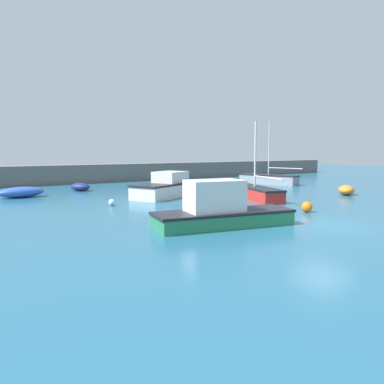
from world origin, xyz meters
TOP-DOWN VIEW (x-y plane):
  - ground_plane at (0.00, 0.00)m, footprint 120.00×120.00m
  - harbor_breakwater at (0.00, 27.27)m, footprint 64.83×2.47m
  - sailboat_short_mast at (3.58, 8.33)m, footprint 3.12×6.73m
  - rowboat_blue_near at (-9.66, 17.82)m, footprint 3.13×1.54m
  - dinghy_near_pier at (-4.91, 19.93)m, footprint 1.82×2.16m
  - motorboat_grey_hull at (-4.09, 2.17)m, footprint 6.46×3.05m
  - motorboat_with_cabin at (-0.78, 12.67)m, footprint 6.28×4.59m
  - fishing_dinghy_green at (11.03, 6.41)m, footprint 2.31×2.13m
  - sailboat_tall_mast at (12.44, 16.01)m, footprint 3.13×6.41m
  - rowboat_white_midwater at (-1.71, 7.02)m, footprint 3.04×2.33m
  - mooring_buoy_white at (-5.75, 10.69)m, footprint 0.38×0.38m
  - mooring_buoy_orange at (2.11, 2.64)m, footprint 0.58×0.58m

SIDE VIEW (x-z plane):
  - ground_plane at x=0.00m, z-range -0.20..0.00m
  - mooring_buoy_white at x=-5.75m, z-range 0.00..0.38m
  - mooring_buoy_orange at x=2.11m, z-range 0.00..0.58m
  - dinghy_near_pier at x=-4.91m, z-range 0.00..0.65m
  - rowboat_white_midwater at x=-1.71m, z-range 0.00..0.69m
  - fishing_dinghy_green at x=11.03m, z-range 0.00..0.71m
  - rowboat_blue_near at x=-9.66m, z-range 0.00..0.75m
  - sailboat_short_mast at x=3.58m, z-range -2.15..3.07m
  - sailboat_tall_mast at x=12.44m, z-range -2.53..3.52m
  - motorboat_with_cabin at x=-0.78m, z-range -0.21..1.57m
  - motorboat_grey_hull at x=-4.09m, z-range -0.30..1.74m
  - harbor_breakwater at x=0.00m, z-range 0.00..1.86m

